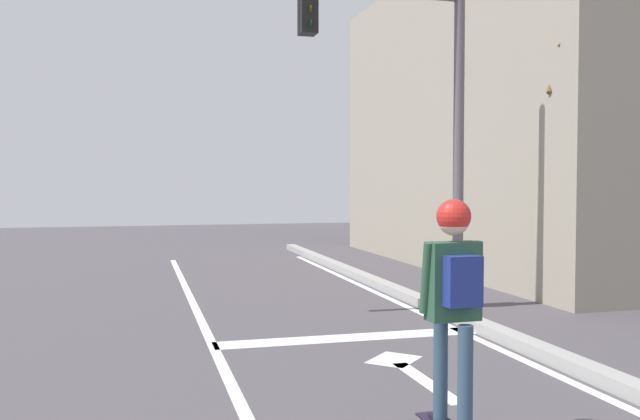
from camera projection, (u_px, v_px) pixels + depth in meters
lane_line_center at (222, 365)px, 7.13m from camera, size 0.12×20.00×0.01m
lane_line_curbside at (494, 347)px, 7.94m from camera, size 0.12×20.00×0.01m
stop_bar at (348, 338)px, 8.40m from camera, size 3.29×0.40×0.01m
lane_arrow_stem at (426, 382)px, 6.55m from camera, size 0.16×1.40×0.01m
lane_arrow_head at (394, 359)px, 7.37m from camera, size 0.71×0.71×0.01m
curb_strip at (514, 340)px, 8.00m from camera, size 0.24×24.00×0.14m
skater at (454, 284)px, 4.99m from camera, size 0.47×0.63×1.71m
traffic_signal_mast at (391, 77)px, 10.00m from camera, size 4.75×0.34×5.04m
roadside_tree at (573, 183)px, 10.57m from camera, size 0.94×0.92×4.37m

